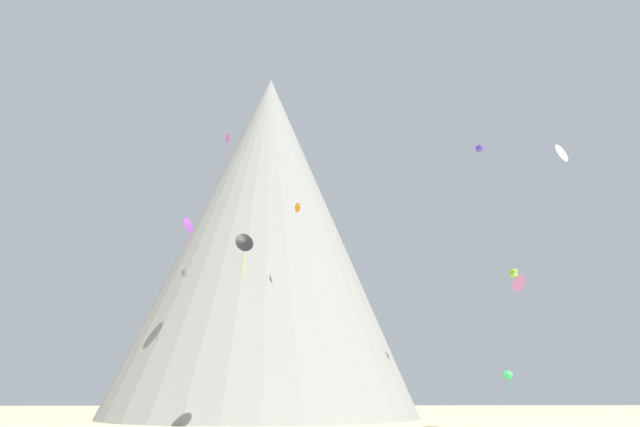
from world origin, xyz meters
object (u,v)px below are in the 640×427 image
kite_violet_high (190,225)px  kite_green_low (508,375)px  kite_lime_mid (513,273)px  kite_black_mid (245,243)px  kite_teal_mid (307,300)px  kite_white_high (561,153)px  kite_indigo_high (479,149)px  kite_pink_mid (520,284)px  kite_magenta_high (227,141)px  rock_massif (258,241)px  kite_orange_high (297,207)px

kite_violet_high → kite_green_low: size_ratio=1.48×
kite_lime_mid → kite_violet_high: 45.01m
kite_black_mid → kite_violet_high: bearing=96.8°
kite_teal_mid → kite_violet_high: kite_violet_high is taller
kite_violet_high → kite_black_mid: size_ratio=0.91×
kite_white_high → kite_indigo_high: bearing=-117.4°
kite_pink_mid → kite_white_high: bearing=-176.3°
kite_teal_mid → kite_magenta_high: 27.37m
rock_massif → kite_teal_mid: 23.83m
kite_teal_mid → kite_violet_high: size_ratio=0.33×
kite_black_mid → kite_magenta_high: size_ratio=1.34×
kite_violet_high → kite_white_high: size_ratio=2.15×
rock_massif → kite_lime_mid: bearing=-47.4°
kite_violet_high → kite_green_low: kite_violet_high is taller
kite_magenta_high → kite_green_low: size_ratio=1.21×
rock_massif → kite_indigo_high: size_ratio=70.30×
kite_pink_mid → kite_white_high: size_ratio=1.02×
kite_teal_mid → kite_black_mid: bearing=-122.4°
rock_massif → kite_orange_high: bearing=-74.3°
kite_teal_mid → kite_pink_mid: bearing=-55.5°
rock_massif → kite_pink_mid: 54.33m
kite_lime_mid → kite_orange_high: 31.74m
kite_black_mid → kite_white_high: size_ratio=2.36×
kite_lime_mid → kite_indigo_high: (-0.01, 7.89, 20.39)m
kite_lime_mid → kite_teal_mid: (-24.99, 19.47, -0.36)m
kite_lime_mid → kite_white_high: 15.94m
kite_violet_high → kite_white_high: kite_white_high is taller
kite_orange_high → kite_white_high: kite_orange_high is taller
rock_massif → kite_black_mid: (0.72, -39.14, -10.51)m
kite_white_high → kite_orange_high: bearing=-72.8°
kite_indigo_high → kite_magenta_high: kite_magenta_high is taller
rock_massif → kite_lime_mid: size_ratio=30.80×
kite_black_mid → kite_white_high: bearing=-39.3°
kite_green_low → kite_orange_high: bearing=-161.3°
rock_massif → kite_indigo_high: (33.83, -28.91, 7.01)m
kite_pink_mid → kite_violet_high: (-41.59, 15.48, 11.17)m
kite_orange_high → kite_white_high: (29.45, -22.58, -0.53)m
kite_indigo_high → kite_black_mid: kite_indigo_high is taller
rock_massif → kite_pink_mid: size_ratio=33.46×
rock_massif → kite_white_high: size_ratio=34.11×
rock_massif → kite_magenta_high: 26.60m
kite_black_mid → rock_massif: bearing=64.9°
kite_teal_mid → kite_violet_high: (-17.41, -7.48, 9.54)m
kite_violet_high → kite_orange_high: bearing=-68.8°
kite_black_mid → kite_indigo_high: bearing=-9.0°
kite_teal_mid → kite_pink_mid: size_ratio=0.69×
kite_indigo_high → kite_violet_high: bearing=-50.0°
kite_magenta_high → kite_black_mid: bearing=-163.0°
rock_massif → kite_pink_mid: rock_massif is taller
kite_black_mid → kite_green_low: 42.76m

